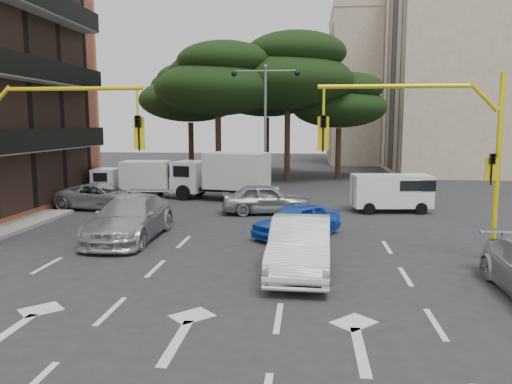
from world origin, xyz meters
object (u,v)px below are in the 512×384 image
at_px(car_silver_cross_b, 266,199).
at_px(signal_mast_right, 440,141).
at_px(street_lamp_center, 265,107).
at_px(van_white, 391,193).
at_px(car_blue_compact, 297,220).
at_px(box_truck_b, 221,176).
at_px(car_silver_cross_a, 102,196).
at_px(car_silver_wagon, 130,218).
at_px(signal_mast_left, 35,139).
at_px(box_truck_a, 132,180).
at_px(car_white_hatch, 300,246).

bearing_deg(car_silver_cross_b, signal_mast_right, -150.91).
distance_m(street_lamp_center, van_white, 9.55).
distance_m(car_blue_compact, box_truck_b, 10.46).
relative_size(street_lamp_center, car_silver_cross_b, 1.78).
xyz_separation_m(car_blue_compact, car_silver_cross_a, (-10.22, 5.38, 0.01)).
distance_m(car_silver_wagon, car_silver_cross_b, 7.63).
height_order(signal_mast_left, car_blue_compact, signal_mast_left).
bearing_deg(box_truck_b, box_truck_a, 104.36).
height_order(car_silver_cross_b, van_white, van_white).
height_order(car_silver_cross_a, box_truck_b, box_truck_b).
distance_m(signal_mast_right, street_lamp_center, 15.65).
xyz_separation_m(car_blue_compact, van_white, (4.58, 6.20, 0.30)).
xyz_separation_m(car_silver_cross_b, box_truck_a, (-8.33, 4.23, 0.37)).
relative_size(signal_mast_right, box_truck_a, 1.32).
bearing_deg(car_white_hatch, car_silver_wagon, 152.21).
bearing_deg(signal_mast_right, signal_mast_left, 180.00).
xyz_separation_m(signal_mast_left, car_silver_cross_b, (7.40, 7.78, -3.14)).
relative_size(signal_mast_right, box_truck_b, 1.07).
height_order(signal_mast_right, street_lamp_center, street_lamp_center).
relative_size(signal_mast_right, car_silver_cross_a, 1.24).
relative_size(car_blue_compact, van_white, 1.01).
bearing_deg(car_silver_cross_a, car_silver_wagon, -139.78).
distance_m(signal_mast_right, car_white_hatch, 5.68).
height_order(car_silver_wagon, box_truck_a, box_truck_a).
xyz_separation_m(signal_mast_right, box_truck_a, (-14.54, 12.01, -2.77)).
bearing_deg(signal_mast_right, car_blue_compact, 148.46).
bearing_deg(van_white, car_blue_compact, -43.36).
bearing_deg(street_lamp_center, box_truck_a, -165.51).
height_order(car_white_hatch, car_blue_compact, car_white_hatch).
bearing_deg(car_blue_compact, car_white_hatch, -43.35).
relative_size(van_white, box_truck_b, 0.68).
distance_m(signal_mast_left, car_silver_cross_a, 8.88).
distance_m(van_white, box_truck_a, 14.85).
bearing_deg(van_white, signal_mast_left, -63.40).
height_order(street_lamp_center, car_silver_cross_a, street_lamp_center).
xyz_separation_m(signal_mast_right, car_blue_compact, (-4.58, 2.81, -3.22)).
xyz_separation_m(car_blue_compact, box_truck_a, (-9.96, 9.20, 0.46)).
bearing_deg(car_silver_cross_b, van_white, -88.33).
bearing_deg(car_silver_cross_a, box_truck_a, 5.32).
relative_size(car_white_hatch, box_truck_a, 1.09).
bearing_deg(signal_mast_right, car_silver_cross_a, 151.04).
xyz_separation_m(signal_mast_left, box_truck_b, (4.37, 12.15, -2.50)).
distance_m(car_blue_compact, car_silver_wagon, 6.47).
bearing_deg(car_silver_cross_a, box_truck_b, -45.35).
distance_m(signal_mast_right, signal_mast_left, 13.61).
xyz_separation_m(car_white_hatch, car_blue_compact, (-0.21, 4.73, -0.16)).
height_order(signal_mast_left, car_silver_cross_b, signal_mast_left).
height_order(street_lamp_center, box_truck_a, street_lamp_center).
relative_size(car_white_hatch, car_blue_compact, 1.28).
xyz_separation_m(street_lamp_center, box_truck_b, (-2.44, -1.86, -4.04)).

